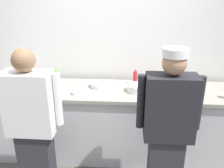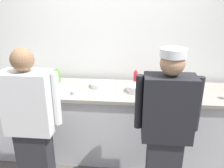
% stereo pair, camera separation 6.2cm
% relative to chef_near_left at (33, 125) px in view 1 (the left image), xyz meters
% --- Properties ---
extents(wall_back, '(5.12, 0.10, 2.85)m').
position_rel_chef_near_left_xyz_m(wall_back, '(0.66, 1.26, 0.60)').
color(wall_back, white).
rests_on(wall_back, ground).
extents(prep_counter, '(3.26, 0.73, 0.92)m').
position_rel_chef_near_left_xyz_m(prep_counter, '(0.66, 0.77, -0.37)').
color(prep_counter, silver).
rests_on(prep_counter, ground).
extents(chef_near_left, '(0.58, 0.24, 1.57)m').
position_rel_chef_near_left_xyz_m(chef_near_left, '(0.00, 0.00, 0.00)').
color(chef_near_left, '#2D2D33').
rests_on(chef_near_left, ground).
extents(chef_center, '(0.58, 0.24, 1.59)m').
position_rel_chef_near_left_xyz_m(chef_center, '(1.27, 0.01, 0.02)').
color(chef_center, '#2D2D33').
rests_on(chef_center, ground).
extents(plate_stack_front, '(0.24, 0.24, 0.06)m').
position_rel_chef_near_left_xyz_m(plate_stack_front, '(0.55, 0.84, 0.12)').
color(plate_stack_front, white).
rests_on(plate_stack_front, prep_counter).
extents(plate_stack_rear, '(0.24, 0.24, 0.08)m').
position_rel_chef_near_left_xyz_m(plate_stack_rear, '(1.01, 0.72, 0.13)').
color(plate_stack_rear, white).
rests_on(plate_stack_rear, prep_counter).
extents(mixing_bowl_steel, '(0.38, 0.38, 0.10)m').
position_rel_chef_near_left_xyz_m(mixing_bowl_steel, '(1.44, 0.80, 0.14)').
color(mixing_bowl_steel, '#B7BABF').
rests_on(mixing_bowl_steel, prep_counter).
extents(sheet_tray, '(0.55, 0.35, 0.02)m').
position_rel_chef_near_left_xyz_m(sheet_tray, '(-0.32, 0.76, 0.10)').
color(sheet_tray, '#B7BABF').
rests_on(sheet_tray, prep_counter).
extents(squeeze_bottle_secondary, '(0.06, 0.06, 0.20)m').
position_rel_chef_near_left_xyz_m(squeeze_bottle_secondary, '(-0.03, 0.96, 0.18)').
color(squeeze_bottle_secondary, '#56A333').
rests_on(squeeze_bottle_secondary, prep_counter).
extents(squeeze_bottle_spare, '(0.05, 0.05, 0.21)m').
position_rel_chef_near_left_xyz_m(squeeze_bottle_spare, '(0.99, 0.96, 0.18)').
color(squeeze_bottle_spare, red).
rests_on(squeeze_bottle_spare, prep_counter).
extents(ramekin_red_sauce, '(0.11, 0.11, 0.04)m').
position_rel_chef_near_left_xyz_m(ramekin_red_sauce, '(0.30, 0.59, 0.11)').
color(ramekin_red_sauce, white).
rests_on(ramekin_red_sauce, prep_counter).
extents(ramekin_orange_sauce, '(0.09, 0.09, 0.04)m').
position_rel_chef_near_left_xyz_m(ramekin_orange_sauce, '(1.10, 0.93, 0.11)').
color(ramekin_orange_sauce, white).
rests_on(ramekin_orange_sauce, prep_counter).
extents(ramekin_green_sauce, '(0.09, 0.09, 0.05)m').
position_rel_chef_near_left_xyz_m(ramekin_green_sauce, '(0.06, 0.66, 0.11)').
color(ramekin_green_sauce, white).
rests_on(ramekin_green_sauce, prep_counter).
extents(ramekin_yellow_sauce, '(0.08, 0.08, 0.05)m').
position_rel_chef_near_left_xyz_m(ramekin_yellow_sauce, '(1.57, 0.56, 0.11)').
color(ramekin_yellow_sauce, white).
rests_on(ramekin_yellow_sauce, prep_counter).
extents(deli_cup, '(0.09, 0.09, 0.08)m').
position_rel_chef_near_left_xyz_m(deli_cup, '(-0.62, 0.92, 0.13)').
color(deli_cup, white).
rests_on(deli_cup, prep_counter).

